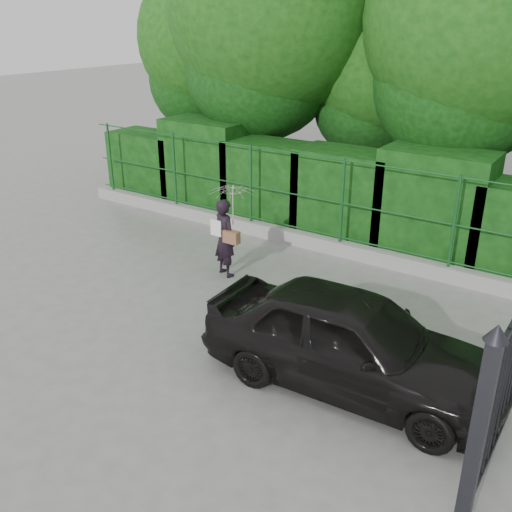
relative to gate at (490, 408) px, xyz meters
The scene contains 8 objects.
ground 4.81m from the gate, behind, with size 80.00×80.00×0.00m, color gray.
kerb 7.04m from the gate, 131.36° to the left, with size 14.00×0.25×0.30m, color #9E9E99.
fence 6.82m from the gate, 129.97° to the left, with size 14.13×0.06×1.80m.
hedge 7.78m from the gate, 126.89° to the left, with size 14.20×1.20×2.29m.
trees 9.76m from the gate, 112.24° to the left, with size 17.10×6.15×8.08m.
gate is the anchor object (origin of this frame).
woman 6.31m from the gate, 150.71° to the left, with size 0.90×0.87×1.83m.
car 2.34m from the gate, 150.86° to the left, with size 1.66×4.12×1.40m, color black.
Camera 1 is at (5.26, -5.80, 4.77)m, focal length 40.00 mm.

